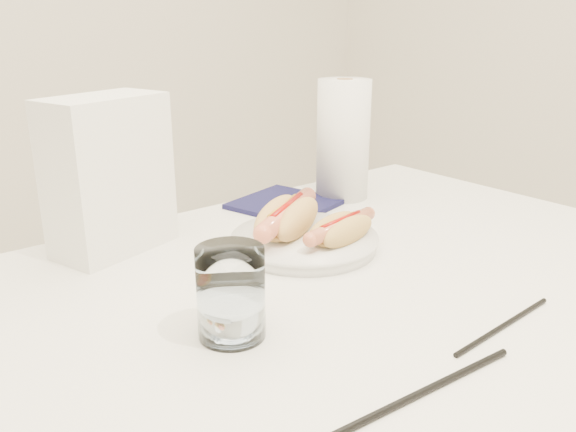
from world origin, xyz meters
TOP-DOWN VIEW (x-y plane):
  - table at (0.00, 0.00)m, footprint 1.20×0.80m
  - plate at (0.06, 0.12)m, footprint 0.28×0.28m
  - hotdog_left at (0.06, 0.15)m, footprint 0.19×0.15m
  - hotdog_right at (0.10, 0.07)m, footprint 0.15×0.08m
  - water_glass at (-0.17, -0.03)m, footprint 0.08×0.08m
  - chopstick_near at (-0.09, -0.24)m, footprint 0.24×0.03m
  - chopstick_far at (0.08, -0.22)m, footprint 0.20×0.01m
  - napkin_box at (-0.17, 0.31)m, footprint 0.20×0.15m
  - navy_napkin at (0.18, 0.31)m, footprint 0.21×0.21m
  - paper_towel_roll at (0.31, 0.29)m, footprint 0.12×0.12m

SIDE VIEW (x-z plane):
  - table at x=0.00m, z-range 0.32..1.07m
  - chopstick_far at x=0.08m, z-range 0.75..0.76m
  - chopstick_near at x=-0.09m, z-range 0.75..0.76m
  - navy_napkin at x=0.18m, z-range 0.75..0.76m
  - plate at x=0.06m, z-range 0.75..0.77m
  - hotdog_right at x=0.10m, z-range 0.77..0.81m
  - hotdog_left at x=0.06m, z-range 0.77..0.82m
  - water_glass at x=-0.17m, z-range 0.75..0.86m
  - paper_towel_roll at x=0.31m, z-range 0.75..0.98m
  - napkin_box at x=-0.17m, z-range 0.75..0.99m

